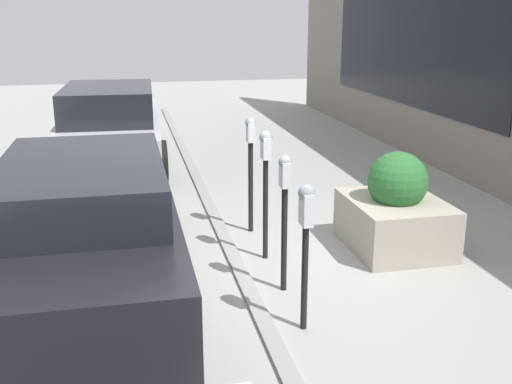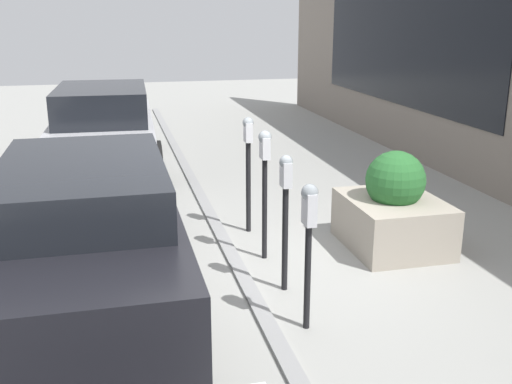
{
  "view_description": "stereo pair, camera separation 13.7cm",
  "coord_description": "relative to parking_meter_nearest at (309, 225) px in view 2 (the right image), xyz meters",
  "views": [
    {
      "loc": [
        -5.98,
        1.22,
        2.77
      ],
      "look_at": [
        0.0,
        -0.09,
        0.95
      ],
      "focal_mm": 42.0,
      "sensor_mm": 36.0,
      "label": 1
    },
    {
      "loc": [
        -5.95,
        1.35,
        2.77
      ],
      "look_at": [
        0.0,
        -0.09,
        0.95
      ],
      "focal_mm": 42.0,
      "sensor_mm": 36.0,
      "label": 2
    }
  ],
  "objects": [
    {
      "name": "planter_box",
      "position": [
        1.66,
        -1.65,
        -0.53
      ],
      "size": [
        1.32,
        1.1,
        1.21
      ],
      "color": "#A39989",
      "rests_on": "ground_plane"
    },
    {
      "name": "parking_meter_second",
      "position": [
        0.82,
        -0.03,
        -0.01
      ],
      "size": [
        0.16,
        0.14,
        1.44
      ],
      "color": "black",
      "rests_on": "ground_plane"
    },
    {
      "name": "parking_meter_fourth",
      "position": [
        2.62,
        -0.06,
        0.04
      ],
      "size": [
        0.17,
        0.14,
        1.53
      ],
      "color": "black",
      "rests_on": "ground_plane"
    },
    {
      "name": "parked_car_rear",
      "position": [
        6.7,
        1.78,
        -0.2
      ],
      "size": [
        4.86,
        1.97,
        1.51
      ],
      "rotation": [
        0.0,
        0.0,
        -0.04
      ],
      "color": "#B7B7BC",
      "rests_on": "ground_plane"
    },
    {
      "name": "parking_meter_nearest",
      "position": [
        0.0,
        0.0,
        0.0
      ],
      "size": [
        0.18,
        0.15,
        1.37
      ],
      "color": "black",
      "rests_on": "ground_plane"
    },
    {
      "name": "parking_meter_middle",
      "position": [
        1.69,
        -0.03,
        0.09
      ],
      "size": [
        0.18,
        0.15,
        1.53
      ],
      "color": "black",
      "rests_on": "ground_plane"
    },
    {
      "name": "ground_plane",
      "position": [
        1.27,
        0.26,
        -1.0
      ],
      "size": [
        40.0,
        40.0,
        0.0
      ],
      "primitive_type": "plane",
      "color": "#999993"
    },
    {
      "name": "parked_car_middle",
      "position": [
        1.14,
        1.93,
        -0.22
      ],
      "size": [
        4.75,
        1.79,
        1.45
      ],
      "rotation": [
        0.0,
        0.0,
        0.0
      ],
      "color": "black",
      "rests_on": "ground_plane"
    },
    {
      "name": "curb_strip",
      "position": [
        1.27,
        0.34,
        -0.98
      ],
      "size": [
        24.5,
        0.16,
        0.04
      ],
      "color": "gray",
      "rests_on": "ground_plane"
    }
  ]
}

